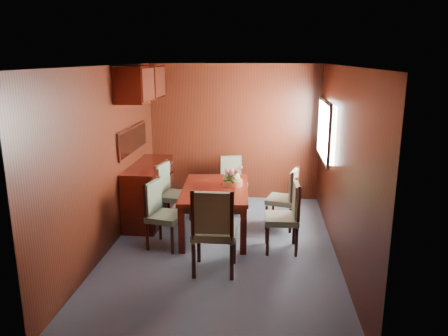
# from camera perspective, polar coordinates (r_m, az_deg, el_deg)

# --- Properties ---
(ground) EXTENTS (4.50, 4.50, 0.00)m
(ground) POSITION_cam_1_polar(r_m,az_deg,el_deg) (5.97, -0.26, -10.47)
(ground) COLOR #3D4653
(ground) RESTS_ON ground
(room_shell) EXTENTS (3.06, 4.52, 2.41)m
(room_shell) POSITION_cam_1_polar(r_m,az_deg,el_deg) (5.83, -0.97, 5.69)
(room_shell) COLOR black
(room_shell) RESTS_ON ground
(sideboard) EXTENTS (0.48, 1.40, 0.90)m
(sideboard) POSITION_cam_1_polar(r_m,az_deg,el_deg) (6.95, -9.76, -3.09)
(sideboard) COLOR #380C07
(sideboard) RESTS_ON ground
(dining_table) EXTENTS (1.01, 1.53, 0.69)m
(dining_table) POSITION_cam_1_polar(r_m,az_deg,el_deg) (6.26, -1.15, -3.45)
(dining_table) COLOR #380C07
(dining_table) RESTS_ON ground
(chair_left_near) EXTENTS (0.50, 0.52, 0.92)m
(chair_left_near) POSITION_cam_1_polar(r_m,az_deg,el_deg) (5.93, -8.30, -5.47)
(chair_left_near) COLOR black
(chair_left_near) RESTS_ON ground
(chair_left_far) EXTENTS (0.52, 0.54, 0.96)m
(chair_left_far) POSITION_cam_1_polar(r_m,az_deg,el_deg) (6.72, -7.17, -2.88)
(chair_left_far) COLOR black
(chair_left_far) RESTS_ON ground
(chair_right_near) EXTENTS (0.44, 0.46, 0.95)m
(chair_right_near) POSITION_cam_1_polar(r_m,az_deg,el_deg) (5.80, 8.29, -5.79)
(chair_right_near) COLOR black
(chair_right_near) RESTS_ON ground
(chair_right_far) EXTENTS (0.52, 0.53, 0.92)m
(chair_right_far) POSITION_cam_1_polar(r_m,az_deg,el_deg) (6.57, 8.18, -3.53)
(chair_right_far) COLOR black
(chair_right_far) RESTS_ON ground
(chair_head) EXTENTS (0.51, 0.49, 1.07)m
(chair_head) POSITION_cam_1_polar(r_m,az_deg,el_deg) (5.10, -1.35, -7.69)
(chair_head) COLOR black
(chair_head) RESTS_ON ground
(chair_foot) EXTENTS (0.52, 0.51, 0.86)m
(chair_foot) POSITION_cam_1_polar(r_m,az_deg,el_deg) (7.56, 1.09, -1.25)
(chair_foot) COLOR black
(chair_foot) RESTS_ON ground
(flower_centerpiece) EXTENTS (0.30, 0.30, 0.30)m
(flower_centerpiece) POSITION_cam_1_polar(r_m,az_deg,el_deg) (6.30, 1.15, -1.02)
(flower_centerpiece) COLOR #B36336
(flower_centerpiece) RESTS_ON dining_table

